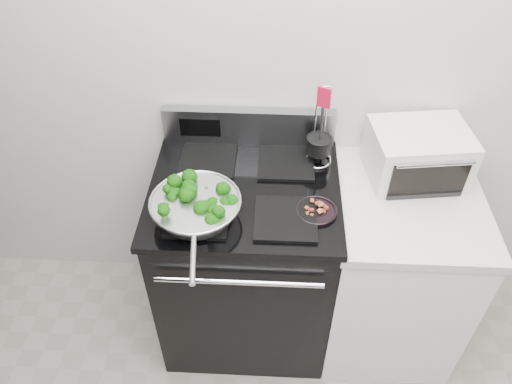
# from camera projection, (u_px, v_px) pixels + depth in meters

# --- Properties ---
(back_wall) EXTENTS (4.00, 0.02, 2.70)m
(back_wall) POSITION_uv_depth(u_px,v_px,m) (322.00, 62.00, 2.01)
(back_wall) COLOR #B8B6AE
(back_wall) RESTS_ON ground
(gas_range) EXTENTS (0.79, 0.69, 1.13)m
(gas_range) POSITION_uv_depth(u_px,v_px,m) (246.00, 260.00, 2.37)
(gas_range) COLOR black
(gas_range) RESTS_ON floor
(counter) EXTENTS (0.62, 0.68, 0.92)m
(counter) POSITION_uv_depth(u_px,v_px,m) (390.00, 269.00, 2.36)
(counter) COLOR white
(counter) RESTS_ON floor
(skillet) EXTENTS (0.35, 0.56, 0.08)m
(skillet) POSITION_uv_depth(u_px,v_px,m) (196.00, 207.00, 1.90)
(skillet) COLOR silver
(skillet) RESTS_ON gas_range
(broccoli_pile) EXTENTS (0.28, 0.28, 0.10)m
(broccoli_pile) POSITION_uv_depth(u_px,v_px,m) (195.00, 203.00, 1.88)
(broccoli_pile) COLOR black
(broccoli_pile) RESTS_ON skillet
(bacon_plate) EXTENTS (0.16, 0.16, 0.04)m
(bacon_plate) POSITION_uv_depth(u_px,v_px,m) (316.00, 209.00, 1.94)
(bacon_plate) COLOR black
(bacon_plate) RESTS_ON gas_range
(utensil_holder) EXTENTS (0.12, 0.12, 0.38)m
(utensil_holder) POSITION_uv_depth(u_px,v_px,m) (318.00, 149.00, 2.14)
(utensil_holder) COLOR silver
(utensil_holder) RESTS_ON gas_range
(toaster_oven) EXTENTS (0.43, 0.35, 0.23)m
(toaster_oven) POSITION_uv_depth(u_px,v_px,m) (418.00, 154.00, 2.08)
(toaster_oven) COLOR silver
(toaster_oven) RESTS_ON counter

